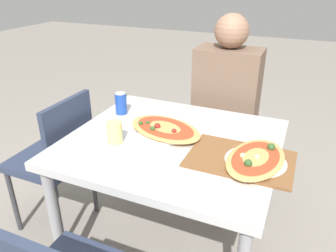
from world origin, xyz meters
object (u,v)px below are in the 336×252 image
object	(u,v)px
dining_table	(173,153)
person_seated	(226,95)
soda_can	(121,103)
drink_glass	(115,132)
pizza_main	(165,129)
pizza_second	(256,159)
chair_far_seated	(227,122)
chair_side_left	(57,155)

from	to	relation	value
dining_table	person_seated	world-z (taller)	person_seated
dining_table	soda_can	distance (m)	0.46
dining_table	drink_glass	size ratio (longest dim) A/B	9.48
pizza_main	pizza_second	size ratio (longest dim) A/B	1.15
person_seated	drink_glass	size ratio (longest dim) A/B	11.67
dining_table	person_seated	size ratio (longest dim) A/B	0.81
person_seated	soda_can	distance (m)	0.70
person_seated	pizza_main	world-z (taller)	person_seated
soda_can	pizza_second	distance (m)	0.85
chair_far_seated	pizza_main	bearing A→B (deg)	77.68
person_seated	drink_glass	xyz separation A→B (m)	(-0.34, -0.81, 0.04)
dining_table	chair_side_left	world-z (taller)	chair_side_left
chair_far_seated	drink_glass	size ratio (longest dim) A/B	8.06
pizza_second	pizza_main	bearing A→B (deg)	166.56
dining_table	soda_can	world-z (taller)	soda_can
pizza_second	chair_far_seated	bearing A→B (deg)	110.62
chair_far_seated	soda_can	bearing A→B (deg)	50.80
dining_table	pizza_main	world-z (taller)	pizza_main
person_seated	soda_can	bearing A→B (deg)	45.19
soda_can	drink_glass	distance (m)	0.35
person_seated	soda_can	size ratio (longest dim) A/B	10.01
chair_side_left	dining_table	bearing A→B (deg)	-84.41
chair_far_seated	drink_glass	distance (m)	1.02
person_seated	pizza_second	size ratio (longest dim) A/B	3.02
chair_side_left	chair_far_seated	bearing A→B (deg)	-43.09
chair_far_seated	person_seated	xyz separation A→B (m)	(-0.00, -0.11, 0.24)
pizza_main	pizza_second	distance (m)	0.49
person_seated	drink_glass	distance (m)	0.88
chair_side_left	pizza_second	bearing A→B (deg)	-89.69
dining_table	soda_can	bearing A→B (deg)	155.72
dining_table	chair_side_left	distance (m)	0.72
person_seated	dining_table	bearing A→B (deg)	81.98
chair_far_seated	drink_glass	world-z (taller)	chair_far_seated
dining_table	pizza_second	size ratio (longest dim) A/B	2.46
person_seated	soda_can	xyz separation A→B (m)	(-0.49, -0.50, 0.05)
chair_far_seated	drink_glass	bearing A→B (deg)	69.78
pizza_main	chair_side_left	bearing A→B (deg)	-169.31
chair_far_seated	chair_side_left	bearing A→B (deg)	46.91
dining_table	chair_far_seated	size ratio (longest dim) A/B	1.18
chair_far_seated	person_seated	bearing A→B (deg)	90.00
drink_glass	pizza_second	size ratio (longest dim) A/B	0.26
soda_can	chair_far_seated	bearing A→B (deg)	50.80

